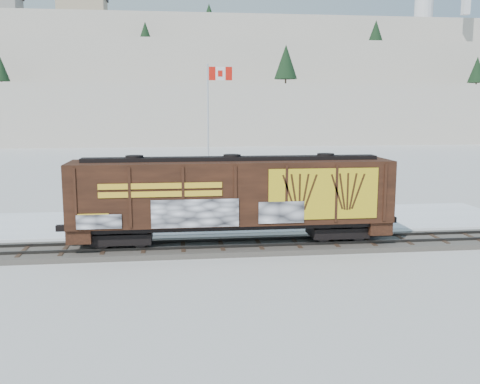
{
  "coord_description": "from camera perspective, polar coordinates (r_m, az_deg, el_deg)",
  "views": [
    {
      "loc": [
        -2.31,
        -27.31,
        7.41
      ],
      "look_at": [
        1.36,
        3.0,
        2.58
      ],
      "focal_mm": 40.0,
      "sensor_mm": 36.0,
      "label": 1
    }
  ],
  "objects": [
    {
      "name": "car_silver",
      "position": [
        34.75,
        -10.87,
        -2.31
      ],
      "size": [
        3.99,
        1.8,
        1.33
      ],
      "primitive_type": "imported",
      "rotation": [
        0.0,
        0.0,
        1.63
      ],
      "color": "silver",
      "rests_on": "parking_strip"
    },
    {
      "name": "hopper_railcar",
      "position": [
        27.82,
        -0.83,
        -0.3
      ],
      "size": [
        16.53,
        3.06,
        4.49
      ],
      "color": "black",
      "rests_on": "rail_track"
    },
    {
      "name": "car_dark",
      "position": [
        35.13,
        3.99,
        -1.84
      ],
      "size": [
        5.72,
        2.98,
        1.58
      ],
      "primitive_type": "imported",
      "rotation": [
        0.0,
        0.0,
        1.43
      ],
      "color": "black",
      "rests_on": "parking_strip"
    },
    {
      "name": "car_white",
      "position": [
        33.96,
        -6.38,
        -2.3
      ],
      "size": [
        4.93,
        3.01,
        1.53
      ],
      "primitive_type": "imported",
      "rotation": [
        0.0,
        0.0,
        1.25
      ],
      "color": "silver",
      "rests_on": "parking_strip"
    },
    {
      "name": "rail_track",
      "position": [
        28.35,
        -2.02,
        -5.86
      ],
      "size": [
        50.0,
        3.4,
        0.43
      ],
      "color": "#59544C",
      "rests_on": "ground"
    },
    {
      "name": "parking_strip",
      "position": [
        35.66,
        -3.05,
        -2.99
      ],
      "size": [
        40.0,
        8.0,
        0.03
      ],
      "primitive_type": "cube",
      "color": "white",
      "rests_on": "ground"
    },
    {
      "name": "flagpole",
      "position": [
        40.97,
        -3.24,
        4.02
      ],
      "size": [
        2.3,
        0.9,
        10.63
      ],
      "color": "silver",
      "rests_on": "ground"
    },
    {
      "name": "hillside",
      "position": [
        167.26,
        -6.26,
        11.32
      ],
      "size": [
        360.0,
        110.0,
        93.0
      ],
      "color": "white",
      "rests_on": "ground"
    },
    {
      "name": "ground",
      "position": [
        28.39,
        -2.02,
        -6.15
      ],
      "size": [
        500.0,
        500.0,
        0.0
      ],
      "primitive_type": "plane",
      "color": "white",
      "rests_on": "ground"
    }
  ]
}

